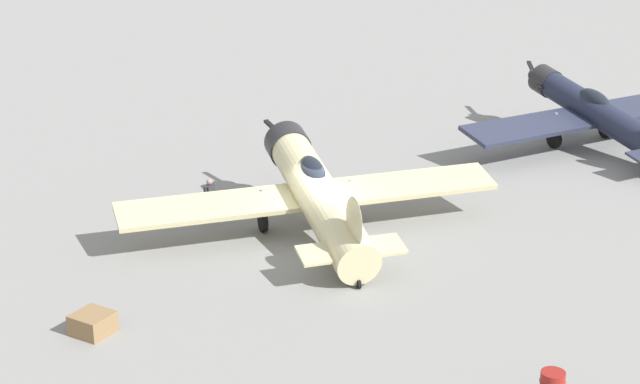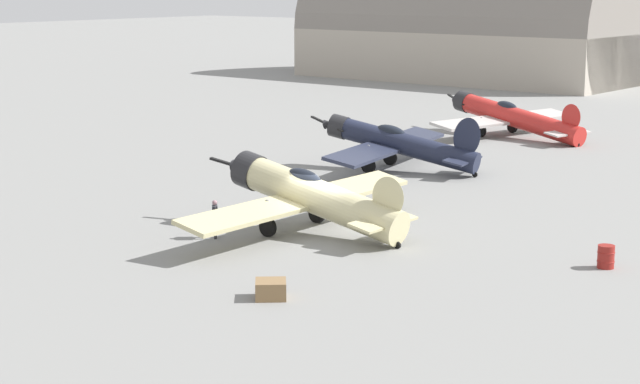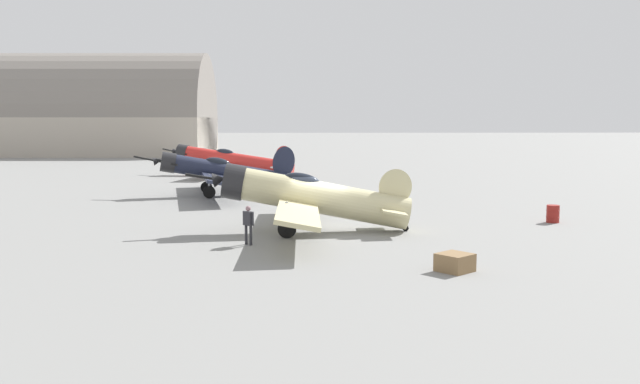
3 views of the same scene
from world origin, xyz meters
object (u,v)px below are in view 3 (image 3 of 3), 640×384
equipment_crate (455,262)px  fuel_drum (553,214)px  airplane_foreground (309,197)px  airplane_far_line (230,160)px  airplane_mid_apron (223,172)px  ground_crew_mechanic (248,221)px

equipment_crate → fuel_drum: size_ratio=1.68×
airplane_foreground → airplane_far_line: 30.79m
airplane_mid_apron → airplane_far_line: (1.22, -15.52, -0.20)m
airplane_mid_apron → fuel_drum: 21.38m
equipment_crate → fuel_drum: fuel_drum is taller
airplane_foreground → airplane_mid_apron: airplane_mid_apron is taller
ground_crew_mechanic → equipment_crate: bearing=100.3°
ground_crew_mechanic → airplane_mid_apron: bearing=-125.7°
airplane_foreground → airplane_mid_apron: 15.54m
equipment_crate → fuel_drum: bearing=-124.3°
ground_crew_mechanic → fuel_drum: bearing=155.4°
airplane_mid_apron → ground_crew_mechanic: 17.96m
airplane_far_line → fuel_drum: (-18.80, 27.64, -0.92)m
ground_crew_mechanic → fuel_drum: ground_crew_mechanic is taller
airplane_foreground → ground_crew_mechanic: size_ratio=8.46×
airplane_mid_apron → equipment_crate: airplane_mid_apron is taller
airplane_mid_apron → fuel_drum: airplane_mid_apron is taller
airplane_foreground → ground_crew_mechanic: airplane_foreground is taller
airplane_foreground → equipment_crate: 9.53m
airplane_foreground → ground_crew_mechanic: bearing=51.9°
airplane_mid_apron → ground_crew_mechanic: size_ratio=8.10×
airplane_far_line → equipment_crate: size_ratio=8.53×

